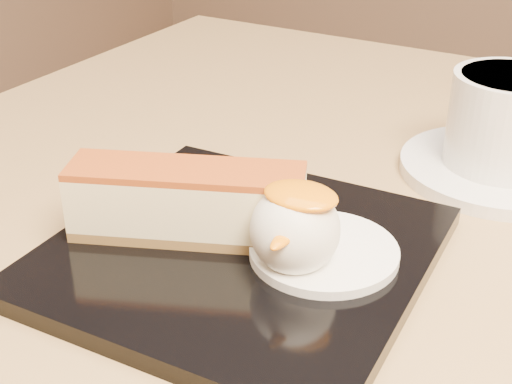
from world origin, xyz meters
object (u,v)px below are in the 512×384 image
Objects in this scene: table at (341,380)px; cheesecake at (187,202)px; ice_cream_scoop at (295,230)px; saucer at (498,169)px; coffee_cup at (510,119)px; dessert_plate at (240,253)px.

cheesecake is at bearing -126.85° from table.
ice_cream_scoop is (0.08, 0.00, 0.00)m from cheesecake.
saucer is (0.15, 0.21, -0.03)m from cheesecake.
cheesecake is 0.08m from ice_cream_scoop.
cheesecake is 1.28× the size of coffee_cup.
coffee_cup is at bearing 70.65° from ice_cream_scoop.
dessert_plate reaches higher than table.
dessert_plate is 1.47× the size of saucer.
table is 0.22m from ice_cream_scoop.
saucer is (0.11, 0.20, -0.00)m from dessert_plate.
table is 0.24m from coffee_cup.
coffee_cup is at bearing 55.85° from table.
ice_cream_scoop is at bearing -7.13° from dessert_plate.
cheesecake is at bearing -125.04° from saucer.
coffee_cup is at bearing 32.03° from cheesecake.
dessert_plate is at bearing -121.61° from coffee_cup.
table is at bearing 30.61° from cheesecake.
coffee_cup is at bearing 2.50° from saucer.
table is 5.37× the size of cheesecake.
ice_cream_scoop reaches higher than cheesecake.
cheesecake reaches higher than dessert_plate.
saucer is 1.29× the size of coffee_cup.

